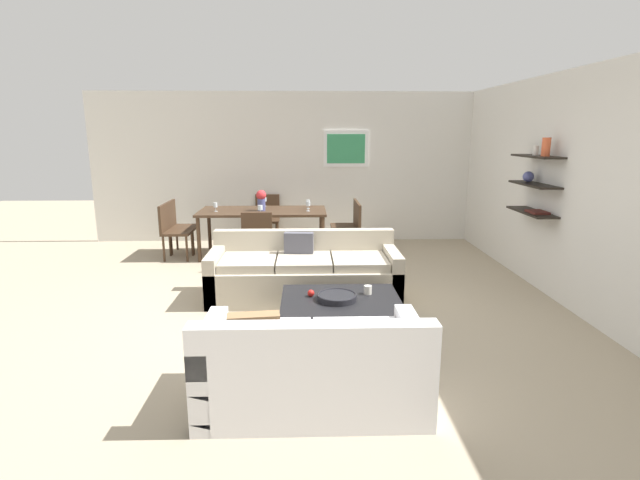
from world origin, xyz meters
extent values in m
plane|color=tan|center=(0.00, 0.00, 0.00)|extent=(18.00, 18.00, 0.00)
cube|color=silver|center=(0.30, 3.53, 1.35)|extent=(8.40, 0.06, 2.70)
cube|color=white|center=(0.72, 3.48, 1.70)|extent=(0.81, 0.02, 0.65)
cube|color=#338C59|center=(0.72, 3.47, 1.70)|extent=(0.69, 0.01, 0.52)
cube|color=silver|center=(3.03, 0.60, 1.35)|extent=(0.06, 8.20, 2.70)
cube|color=black|center=(2.86, 0.62, 1.70)|extent=(0.28, 0.90, 0.02)
cube|color=black|center=(2.86, 0.62, 1.35)|extent=(0.28, 0.90, 0.02)
cube|color=black|center=(2.86, 0.62, 1.00)|extent=(0.28, 0.90, 0.02)
cylinder|color=#D85933|center=(2.86, 0.42, 1.82)|extent=(0.10, 0.10, 0.22)
sphere|color=#4C518C|center=(2.86, 0.80, 1.43)|extent=(0.14, 0.14, 0.14)
cylinder|color=silver|center=(2.86, 0.67, 1.77)|extent=(0.07, 0.07, 0.12)
cube|color=#4C1E19|center=(2.86, 0.47, 1.03)|extent=(0.20, 0.28, 0.03)
cube|color=#B2A893|center=(-0.04, 0.30, 0.21)|extent=(2.28, 0.90, 0.42)
cube|color=#B2A893|center=(-0.04, 0.67, 0.60)|extent=(2.28, 0.16, 0.36)
cube|color=#B2A893|center=(-1.11, 0.30, 0.30)|extent=(0.14, 0.90, 0.60)
cube|color=#B2A893|center=(1.03, 0.30, 0.30)|extent=(0.14, 0.90, 0.60)
cube|color=#B2A893|center=(-0.71, 0.26, 0.47)|extent=(0.65, 0.70, 0.10)
cube|color=#B2A893|center=(-0.04, 0.26, 0.47)|extent=(0.65, 0.70, 0.10)
cube|color=#B2A893|center=(0.63, 0.26, 0.47)|extent=(0.65, 0.70, 0.10)
cube|color=#4C4C56|center=(-0.11, 0.49, 0.60)|extent=(0.37, 0.15, 0.36)
cube|color=white|center=(0.03, -2.02, 0.21)|extent=(1.66, 0.90, 0.42)
cube|color=white|center=(0.03, -2.39, 0.60)|extent=(1.66, 0.16, 0.36)
cube|color=white|center=(0.78, -2.02, 0.30)|extent=(0.14, 0.90, 0.60)
cube|color=white|center=(-0.73, -2.02, 0.30)|extent=(0.14, 0.90, 0.60)
cube|color=white|center=(0.37, -1.98, 0.47)|extent=(0.67, 0.70, 0.10)
cube|color=white|center=(-0.32, -1.98, 0.47)|extent=(0.67, 0.70, 0.10)
cube|color=#99724C|center=(-0.38, -2.21, 0.60)|extent=(0.37, 0.16, 0.36)
cube|color=black|center=(0.32, -0.82, 0.19)|extent=(1.18, 0.95, 0.38)
cylinder|color=black|center=(0.28, -0.84, 0.41)|extent=(0.39, 0.39, 0.05)
torus|color=black|center=(0.28, -0.84, 0.43)|extent=(0.39, 0.39, 0.02)
cylinder|color=silver|center=(0.61, -0.68, 0.42)|extent=(0.08, 0.08, 0.09)
sphere|color=red|center=(0.03, -0.73, 0.42)|extent=(0.07, 0.07, 0.07)
cube|color=#422D1E|center=(-0.72, 2.43, 0.73)|extent=(2.05, 0.96, 0.04)
cylinder|color=#422D1E|center=(-1.69, 2.01, 0.35)|extent=(0.06, 0.06, 0.71)
cylinder|color=#422D1E|center=(0.25, 2.01, 0.35)|extent=(0.06, 0.06, 0.71)
cylinder|color=#422D1E|center=(-1.69, 2.85, 0.35)|extent=(0.06, 0.06, 0.71)
cylinder|color=#422D1E|center=(0.25, 2.85, 0.35)|extent=(0.06, 0.06, 0.71)
cube|color=#422D1E|center=(0.63, 2.21, 0.43)|extent=(0.44, 0.44, 0.04)
cube|color=#422D1E|center=(0.83, 2.21, 0.67)|extent=(0.04, 0.44, 0.43)
cylinder|color=#422D1E|center=(0.45, 2.39, 0.21)|extent=(0.04, 0.04, 0.41)
cylinder|color=#422D1E|center=(0.45, 2.03, 0.21)|extent=(0.04, 0.04, 0.41)
cylinder|color=#422D1E|center=(0.81, 2.39, 0.21)|extent=(0.04, 0.04, 0.41)
cylinder|color=#422D1E|center=(0.81, 2.03, 0.21)|extent=(0.04, 0.04, 0.41)
cube|color=#422D1E|center=(0.63, 2.64, 0.43)|extent=(0.44, 0.44, 0.04)
cube|color=#422D1E|center=(0.83, 2.64, 0.67)|extent=(0.04, 0.44, 0.43)
cylinder|color=#422D1E|center=(0.45, 2.82, 0.21)|extent=(0.04, 0.04, 0.41)
cylinder|color=#422D1E|center=(0.45, 2.46, 0.21)|extent=(0.04, 0.04, 0.41)
cylinder|color=#422D1E|center=(0.81, 2.82, 0.21)|extent=(0.04, 0.04, 0.41)
cylinder|color=#422D1E|center=(0.81, 2.46, 0.21)|extent=(0.04, 0.04, 0.41)
cube|color=#422D1E|center=(-2.07, 2.64, 0.43)|extent=(0.44, 0.44, 0.04)
cube|color=#422D1E|center=(-2.27, 2.64, 0.67)|extent=(0.04, 0.44, 0.43)
cylinder|color=#422D1E|center=(-1.89, 2.46, 0.21)|extent=(0.04, 0.04, 0.41)
cylinder|color=#422D1E|center=(-1.89, 2.82, 0.21)|extent=(0.04, 0.04, 0.41)
cylinder|color=#422D1E|center=(-2.25, 2.46, 0.21)|extent=(0.04, 0.04, 0.41)
cylinder|color=#422D1E|center=(-2.25, 2.82, 0.21)|extent=(0.04, 0.04, 0.41)
cube|color=#422D1E|center=(-0.72, 1.63, 0.43)|extent=(0.44, 0.44, 0.04)
cube|color=#422D1E|center=(-0.72, 1.43, 0.67)|extent=(0.44, 0.04, 0.43)
cylinder|color=#422D1E|center=(-0.54, 1.81, 0.21)|extent=(0.04, 0.04, 0.41)
cylinder|color=#422D1E|center=(-0.90, 1.81, 0.21)|extent=(0.04, 0.04, 0.41)
cylinder|color=#422D1E|center=(-0.54, 1.45, 0.21)|extent=(0.04, 0.04, 0.41)
cylinder|color=#422D1E|center=(-0.90, 1.45, 0.21)|extent=(0.04, 0.04, 0.41)
cube|color=#422D1E|center=(-2.07, 2.21, 0.43)|extent=(0.44, 0.44, 0.04)
cube|color=#422D1E|center=(-2.27, 2.21, 0.67)|extent=(0.04, 0.44, 0.43)
cylinder|color=#422D1E|center=(-1.89, 2.03, 0.21)|extent=(0.04, 0.04, 0.41)
cylinder|color=#422D1E|center=(-1.89, 2.39, 0.21)|extent=(0.04, 0.04, 0.41)
cylinder|color=#422D1E|center=(-2.25, 2.03, 0.21)|extent=(0.04, 0.04, 0.41)
cylinder|color=#422D1E|center=(-2.25, 2.39, 0.21)|extent=(0.04, 0.04, 0.41)
cube|color=#422D1E|center=(-0.72, 3.23, 0.43)|extent=(0.44, 0.44, 0.04)
cube|color=#422D1E|center=(-0.72, 3.43, 0.67)|extent=(0.44, 0.04, 0.43)
cylinder|color=#422D1E|center=(-0.90, 3.05, 0.21)|extent=(0.04, 0.04, 0.41)
cylinder|color=#422D1E|center=(-0.54, 3.05, 0.21)|extent=(0.04, 0.04, 0.41)
cylinder|color=#422D1E|center=(-0.90, 3.41, 0.21)|extent=(0.04, 0.04, 0.41)
cylinder|color=#422D1E|center=(-0.54, 3.41, 0.21)|extent=(0.04, 0.04, 0.41)
cylinder|color=silver|center=(-0.72, 2.01, 0.75)|extent=(0.06, 0.06, 0.01)
cylinder|color=silver|center=(-0.72, 2.01, 0.79)|extent=(0.01, 0.01, 0.06)
cylinder|color=silver|center=(-0.72, 2.01, 0.86)|extent=(0.08, 0.08, 0.07)
cylinder|color=silver|center=(-0.72, 2.85, 0.75)|extent=(0.06, 0.06, 0.01)
cylinder|color=silver|center=(-0.72, 2.85, 0.79)|extent=(0.01, 0.01, 0.08)
cylinder|color=silver|center=(-0.72, 2.85, 0.87)|extent=(0.06, 0.06, 0.07)
cylinder|color=silver|center=(0.02, 2.55, 0.75)|extent=(0.06, 0.06, 0.01)
cylinder|color=silver|center=(0.02, 2.55, 0.79)|extent=(0.01, 0.01, 0.07)
cylinder|color=silver|center=(0.02, 2.55, 0.86)|extent=(0.06, 0.06, 0.08)
cylinder|color=silver|center=(0.02, 2.31, 0.75)|extent=(0.06, 0.06, 0.01)
cylinder|color=silver|center=(0.02, 2.31, 0.80)|extent=(0.01, 0.01, 0.08)
cylinder|color=silver|center=(0.02, 2.31, 0.87)|extent=(0.07, 0.07, 0.07)
cylinder|color=silver|center=(-1.46, 2.31, 0.75)|extent=(0.06, 0.06, 0.01)
cylinder|color=silver|center=(-1.46, 2.31, 0.79)|extent=(0.01, 0.01, 0.06)
cylinder|color=silver|center=(-1.46, 2.31, 0.86)|extent=(0.06, 0.06, 0.07)
cylinder|color=#4C518C|center=(-0.73, 2.39, 0.85)|extent=(0.13, 0.13, 0.19)
sphere|color=red|center=(-0.73, 2.39, 1.00)|extent=(0.16, 0.16, 0.16)
camera|label=1|loc=(-0.02, -5.30, 2.00)|focal=26.81mm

